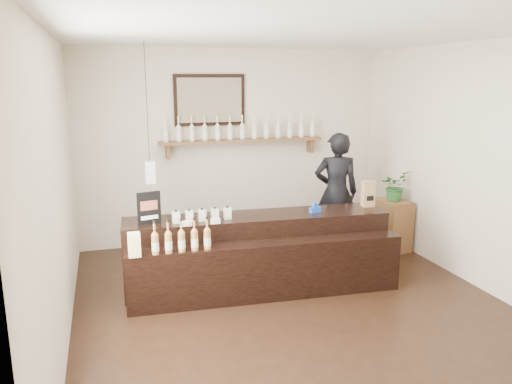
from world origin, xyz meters
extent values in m
plane|color=black|center=(0.00, 0.00, 0.00)|extent=(5.00, 5.00, 0.00)
plane|color=beige|center=(0.00, 2.50, 1.40)|extent=(4.50, 0.00, 4.50)
plane|color=beige|center=(0.00, -2.50, 1.40)|extent=(4.50, 0.00, 4.50)
plane|color=beige|center=(-2.25, 0.00, 1.40)|extent=(0.00, 5.00, 5.00)
plane|color=beige|center=(2.25, 0.00, 1.40)|extent=(0.00, 5.00, 5.00)
plane|color=white|center=(0.00, 0.00, 2.80)|extent=(5.00, 5.00, 0.00)
cube|color=brown|center=(0.10, 2.37, 1.50)|extent=(2.40, 0.25, 0.04)
cube|color=brown|center=(-0.98, 2.40, 1.38)|extent=(0.04, 0.20, 0.20)
cube|color=brown|center=(1.18, 2.40, 1.38)|extent=(0.04, 0.20, 0.20)
cube|color=black|center=(-0.35, 2.47, 2.08)|extent=(1.02, 0.04, 0.72)
cube|color=#483F2E|center=(-0.35, 2.44, 2.08)|extent=(0.92, 0.01, 0.62)
cube|color=white|center=(-1.30, 1.60, 1.25)|extent=(0.12, 0.12, 0.28)
cylinder|color=black|center=(-1.30, 1.60, 2.09)|extent=(0.01, 0.01, 1.41)
cylinder|color=beige|center=(-1.00, 2.37, 1.62)|extent=(0.07, 0.07, 0.20)
cone|color=beige|center=(-1.00, 2.37, 1.75)|extent=(0.07, 0.07, 0.05)
cylinder|color=beige|center=(-1.00, 2.37, 1.81)|extent=(0.02, 0.02, 0.07)
cylinder|color=#F2BC47|center=(-1.00, 2.37, 1.86)|extent=(0.03, 0.03, 0.02)
cylinder|color=white|center=(-1.00, 2.37, 1.60)|extent=(0.07, 0.07, 0.09)
cylinder|color=beige|center=(-0.82, 2.37, 1.62)|extent=(0.07, 0.07, 0.20)
cone|color=beige|center=(-0.82, 2.37, 1.75)|extent=(0.07, 0.07, 0.05)
cylinder|color=beige|center=(-0.82, 2.37, 1.81)|extent=(0.02, 0.02, 0.07)
cylinder|color=#F2BC47|center=(-0.82, 2.37, 1.86)|extent=(0.03, 0.03, 0.02)
cylinder|color=white|center=(-0.82, 2.37, 1.60)|extent=(0.07, 0.07, 0.09)
cylinder|color=beige|center=(-0.63, 2.37, 1.62)|extent=(0.07, 0.07, 0.20)
cone|color=beige|center=(-0.63, 2.37, 1.75)|extent=(0.07, 0.07, 0.05)
cylinder|color=beige|center=(-0.63, 2.37, 1.81)|extent=(0.02, 0.02, 0.07)
cylinder|color=#F2BC47|center=(-0.63, 2.37, 1.86)|extent=(0.03, 0.03, 0.02)
cylinder|color=white|center=(-0.63, 2.37, 1.60)|extent=(0.07, 0.07, 0.09)
cylinder|color=beige|center=(-0.45, 2.37, 1.62)|extent=(0.07, 0.07, 0.20)
cone|color=beige|center=(-0.45, 2.37, 1.75)|extent=(0.07, 0.07, 0.05)
cylinder|color=beige|center=(-0.45, 2.37, 1.81)|extent=(0.02, 0.02, 0.07)
cylinder|color=#F2BC47|center=(-0.45, 2.37, 1.86)|extent=(0.03, 0.03, 0.02)
cylinder|color=white|center=(-0.45, 2.37, 1.60)|extent=(0.07, 0.07, 0.09)
cylinder|color=beige|center=(-0.27, 2.37, 1.62)|extent=(0.07, 0.07, 0.20)
cone|color=beige|center=(-0.27, 2.37, 1.75)|extent=(0.07, 0.07, 0.05)
cylinder|color=beige|center=(-0.27, 2.37, 1.81)|extent=(0.02, 0.02, 0.07)
cylinder|color=#F2BC47|center=(-0.27, 2.37, 1.86)|extent=(0.03, 0.03, 0.02)
cylinder|color=white|center=(-0.27, 2.37, 1.60)|extent=(0.07, 0.07, 0.09)
cylinder|color=beige|center=(-0.08, 2.37, 1.62)|extent=(0.07, 0.07, 0.20)
cone|color=beige|center=(-0.08, 2.37, 1.75)|extent=(0.07, 0.07, 0.05)
cylinder|color=beige|center=(-0.08, 2.37, 1.81)|extent=(0.02, 0.02, 0.07)
cylinder|color=#F2BC47|center=(-0.08, 2.37, 1.86)|extent=(0.03, 0.03, 0.02)
cylinder|color=white|center=(-0.08, 2.37, 1.60)|extent=(0.07, 0.07, 0.09)
cylinder|color=beige|center=(0.10, 2.37, 1.62)|extent=(0.07, 0.07, 0.20)
cone|color=beige|center=(0.10, 2.37, 1.75)|extent=(0.07, 0.07, 0.05)
cylinder|color=beige|center=(0.10, 2.37, 1.81)|extent=(0.02, 0.02, 0.07)
cylinder|color=#F2BC47|center=(0.10, 2.37, 1.86)|extent=(0.03, 0.03, 0.02)
cylinder|color=white|center=(0.10, 2.37, 1.60)|extent=(0.07, 0.07, 0.09)
cylinder|color=beige|center=(0.28, 2.37, 1.62)|extent=(0.07, 0.07, 0.20)
cone|color=beige|center=(0.28, 2.37, 1.75)|extent=(0.07, 0.07, 0.05)
cylinder|color=beige|center=(0.28, 2.37, 1.81)|extent=(0.02, 0.02, 0.07)
cylinder|color=#F2BC47|center=(0.28, 2.37, 1.86)|extent=(0.03, 0.03, 0.02)
cylinder|color=white|center=(0.28, 2.37, 1.60)|extent=(0.07, 0.07, 0.09)
cylinder|color=beige|center=(0.47, 2.37, 1.62)|extent=(0.07, 0.07, 0.20)
cone|color=beige|center=(0.47, 2.37, 1.75)|extent=(0.07, 0.07, 0.05)
cylinder|color=beige|center=(0.47, 2.37, 1.81)|extent=(0.02, 0.02, 0.07)
cylinder|color=#F2BC47|center=(0.47, 2.37, 1.86)|extent=(0.03, 0.03, 0.02)
cylinder|color=white|center=(0.47, 2.37, 1.60)|extent=(0.07, 0.07, 0.09)
cylinder|color=beige|center=(0.65, 2.37, 1.62)|extent=(0.07, 0.07, 0.20)
cone|color=beige|center=(0.65, 2.37, 1.75)|extent=(0.07, 0.07, 0.05)
cylinder|color=beige|center=(0.65, 2.37, 1.81)|extent=(0.02, 0.02, 0.07)
cylinder|color=#F2BC47|center=(0.65, 2.37, 1.86)|extent=(0.03, 0.03, 0.02)
cylinder|color=white|center=(0.65, 2.37, 1.60)|extent=(0.07, 0.07, 0.09)
cylinder|color=beige|center=(0.83, 2.37, 1.62)|extent=(0.07, 0.07, 0.20)
cone|color=beige|center=(0.83, 2.37, 1.75)|extent=(0.07, 0.07, 0.05)
cylinder|color=beige|center=(0.83, 2.37, 1.81)|extent=(0.02, 0.02, 0.07)
cylinder|color=#F2BC47|center=(0.83, 2.37, 1.86)|extent=(0.03, 0.03, 0.02)
cylinder|color=white|center=(0.83, 2.37, 1.60)|extent=(0.07, 0.07, 0.09)
cylinder|color=beige|center=(1.02, 2.37, 1.62)|extent=(0.07, 0.07, 0.20)
cone|color=beige|center=(1.02, 2.37, 1.75)|extent=(0.07, 0.07, 0.05)
cylinder|color=beige|center=(1.02, 2.37, 1.81)|extent=(0.02, 0.02, 0.07)
cylinder|color=#F2BC47|center=(1.02, 2.37, 1.86)|extent=(0.03, 0.03, 0.02)
cylinder|color=white|center=(1.02, 2.37, 1.60)|extent=(0.07, 0.07, 0.09)
cylinder|color=beige|center=(1.20, 2.37, 1.62)|extent=(0.07, 0.07, 0.20)
cone|color=beige|center=(1.20, 2.37, 1.75)|extent=(0.07, 0.07, 0.05)
cylinder|color=beige|center=(1.20, 2.37, 1.81)|extent=(0.02, 0.02, 0.07)
cylinder|color=#F2BC47|center=(1.20, 2.37, 1.86)|extent=(0.03, 0.03, 0.02)
cylinder|color=white|center=(1.20, 2.37, 1.60)|extent=(0.07, 0.07, 0.09)
cube|color=black|center=(-0.19, 0.70, 0.42)|extent=(3.07, 0.74, 0.85)
cube|color=black|center=(-0.19, 0.30, 0.32)|extent=(3.05, 0.47, 0.64)
cube|color=white|center=(-1.04, 0.50, 0.88)|extent=(0.10, 0.04, 0.05)
cube|color=white|center=(-0.72, 0.50, 0.88)|extent=(0.10, 0.04, 0.05)
cube|color=#EBE38F|center=(-1.60, 0.30, 0.70)|extent=(0.12, 0.12, 0.12)
cube|color=#EBE38F|center=(-1.60, 0.30, 0.82)|extent=(0.12, 0.12, 0.12)
cube|color=beige|center=(-1.13, 0.66, 0.91)|extent=(0.08, 0.08, 0.13)
cube|color=#F7C0D2|center=(-1.13, 0.62, 0.91)|extent=(0.07, 0.00, 0.06)
cylinder|color=black|center=(-1.13, 0.66, 0.98)|extent=(0.02, 0.02, 0.03)
cube|color=beige|center=(-0.98, 0.66, 0.91)|extent=(0.08, 0.08, 0.13)
cube|color=#F7C0D2|center=(-0.98, 0.62, 0.91)|extent=(0.07, 0.00, 0.06)
cylinder|color=black|center=(-0.98, 0.66, 0.98)|extent=(0.02, 0.02, 0.03)
cube|color=beige|center=(-0.84, 0.66, 0.91)|extent=(0.08, 0.08, 0.13)
cube|color=#F7C0D2|center=(-0.84, 0.62, 0.91)|extent=(0.07, 0.00, 0.06)
cylinder|color=black|center=(-0.84, 0.66, 0.98)|extent=(0.02, 0.02, 0.03)
cube|color=beige|center=(-0.70, 0.66, 0.91)|extent=(0.08, 0.08, 0.13)
cube|color=#F7C0D2|center=(-0.70, 0.62, 0.91)|extent=(0.07, 0.00, 0.06)
cylinder|color=black|center=(-0.70, 0.66, 0.98)|extent=(0.02, 0.02, 0.03)
cube|color=beige|center=(-0.55, 0.66, 0.91)|extent=(0.08, 0.08, 0.13)
cube|color=#F7C0D2|center=(-0.55, 0.62, 0.91)|extent=(0.07, 0.00, 0.06)
cylinder|color=black|center=(-0.55, 0.66, 0.98)|extent=(0.02, 0.02, 0.03)
cylinder|color=#AE783A|center=(-1.39, 0.30, 0.75)|extent=(0.07, 0.07, 0.20)
cone|color=#AE783A|center=(-1.39, 0.30, 0.87)|extent=(0.07, 0.07, 0.05)
cylinder|color=#AE783A|center=(-1.39, 0.30, 0.93)|extent=(0.02, 0.02, 0.07)
cylinder|color=black|center=(-1.39, 0.30, 0.98)|extent=(0.03, 0.03, 0.02)
cylinder|color=white|center=(-1.39, 0.30, 0.72)|extent=(0.07, 0.07, 0.09)
cylinder|color=#AE783A|center=(-1.26, 0.30, 0.75)|extent=(0.07, 0.07, 0.20)
cone|color=#AE783A|center=(-1.26, 0.30, 0.87)|extent=(0.07, 0.07, 0.05)
cylinder|color=#AE783A|center=(-1.26, 0.30, 0.93)|extent=(0.02, 0.02, 0.07)
cylinder|color=black|center=(-1.26, 0.30, 0.98)|extent=(0.03, 0.03, 0.02)
cylinder|color=white|center=(-1.26, 0.30, 0.72)|extent=(0.07, 0.07, 0.09)
cylinder|color=#AE783A|center=(-1.13, 0.30, 0.75)|extent=(0.07, 0.07, 0.20)
cone|color=#AE783A|center=(-1.13, 0.30, 0.87)|extent=(0.07, 0.07, 0.05)
cylinder|color=#AE783A|center=(-1.13, 0.30, 0.93)|extent=(0.02, 0.02, 0.07)
cylinder|color=black|center=(-1.13, 0.30, 0.98)|extent=(0.03, 0.03, 0.02)
cylinder|color=white|center=(-1.13, 0.30, 0.72)|extent=(0.07, 0.07, 0.09)
cylinder|color=#AE783A|center=(-0.99, 0.30, 0.75)|extent=(0.07, 0.07, 0.20)
cone|color=#AE783A|center=(-0.99, 0.30, 0.87)|extent=(0.07, 0.07, 0.05)
cylinder|color=#AE783A|center=(-0.99, 0.30, 0.93)|extent=(0.02, 0.02, 0.07)
cylinder|color=black|center=(-0.99, 0.30, 0.98)|extent=(0.03, 0.03, 0.02)
cylinder|color=white|center=(-0.99, 0.30, 0.72)|extent=(0.07, 0.07, 0.09)
cylinder|color=#AE783A|center=(-0.86, 0.30, 0.75)|extent=(0.07, 0.07, 0.20)
cone|color=#AE783A|center=(-0.86, 0.30, 0.87)|extent=(0.07, 0.07, 0.05)
cylinder|color=#AE783A|center=(-0.86, 0.30, 0.93)|extent=(0.02, 0.02, 0.07)
cylinder|color=black|center=(-0.86, 0.30, 0.98)|extent=(0.03, 0.03, 0.02)
cylinder|color=white|center=(-0.86, 0.30, 0.72)|extent=(0.07, 0.07, 0.09)
cube|color=black|center=(-1.41, 0.69, 1.03)|extent=(0.25, 0.07, 0.36)
cube|color=#954636|center=(-1.41, 0.68, 1.06)|extent=(0.18, 0.04, 0.10)
cube|color=white|center=(-1.41, 0.68, 0.93)|extent=(0.18, 0.04, 0.04)
cube|color=#A1754D|center=(1.22, 0.68, 1.01)|extent=(0.15, 0.12, 0.32)
cube|color=black|center=(1.22, 0.62, 0.96)|extent=(0.09, 0.01, 0.06)
cube|color=#1943B0|center=(0.49, 0.60, 0.88)|extent=(0.15, 0.08, 0.06)
cylinder|color=#1943B0|center=(0.49, 0.60, 0.93)|extent=(0.08, 0.05, 0.07)
cube|color=brown|center=(2.00, 1.32, 0.36)|extent=(0.41, 0.53, 0.72)
imported|color=#235926|center=(2.00, 1.32, 0.93)|extent=(0.49, 0.48, 0.42)
imported|color=black|center=(1.22, 1.55, 0.94)|extent=(0.79, 0.64, 1.89)
camera|label=1|loc=(-1.82, -4.58, 2.39)|focal=35.00mm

